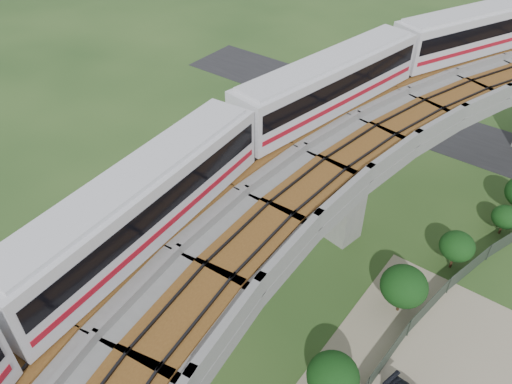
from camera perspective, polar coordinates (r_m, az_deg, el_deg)
ground at (r=33.49m, az=-0.76°, el=-14.22°), size 160.00×160.00×0.00m
asphalt_road at (r=54.51m, az=19.16°, el=7.03°), size 60.00×8.00×0.03m
viaduct at (r=25.27m, az=6.00°, el=-5.92°), size 19.58×73.98×11.40m
metro_train at (r=25.67m, az=1.79°, el=4.52°), size 11.31×61.32×3.64m
tree_1 at (r=42.23m, az=26.63°, el=-2.58°), size 2.06×2.06×2.56m
tree_2 at (r=37.61m, az=21.99°, el=-5.78°), size 2.44×2.44×3.12m
tree_3 at (r=33.39m, az=16.55°, el=-10.28°), size 3.02×3.02×3.67m
tree_4 at (r=29.17m, az=8.79°, el=-20.10°), size 2.92×2.92×3.20m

